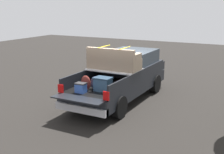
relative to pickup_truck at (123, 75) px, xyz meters
name	(u,v)px	position (x,y,z in m)	size (l,w,h in m)	color
ground_plane	(119,100)	(-0.36, 0.00, -0.96)	(40.00, 40.00, 0.00)	black
pickup_truck	(123,75)	(0.00, 0.00, 0.00)	(6.05, 2.06, 2.23)	black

